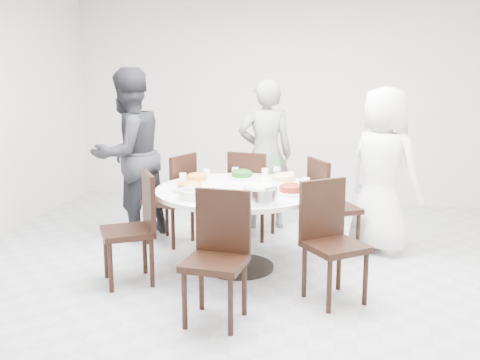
% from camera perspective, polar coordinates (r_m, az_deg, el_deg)
% --- Properties ---
extents(floor, '(6.00, 6.00, 0.01)m').
position_cam_1_polar(floor, '(4.98, 1.92, -10.03)').
color(floor, '#B4B3B9').
rests_on(floor, ground).
extents(wall_back, '(6.00, 0.01, 2.80)m').
position_cam_1_polar(wall_back, '(7.63, 5.41, 8.27)').
color(wall_back, silver).
rests_on(wall_back, ground).
extents(wall_front, '(6.00, 0.01, 2.80)m').
position_cam_1_polar(wall_front, '(1.78, -12.43, -2.95)').
color(wall_front, silver).
rests_on(wall_front, ground).
extents(dining_table, '(1.50, 1.50, 0.75)m').
position_cam_1_polar(dining_table, '(5.12, -0.10, -5.00)').
color(dining_table, white).
rests_on(dining_table, floor).
extents(chair_ne, '(0.57, 0.57, 0.95)m').
position_cam_1_polar(chair_ne, '(5.60, 9.61, -2.65)').
color(chair_ne, black).
rests_on(chair_ne, floor).
extents(chair_n, '(0.50, 0.50, 0.95)m').
position_cam_1_polar(chair_n, '(6.05, 1.34, -1.42)').
color(chair_n, black).
rests_on(chair_n, floor).
extents(chair_nw, '(0.54, 0.54, 0.95)m').
position_cam_1_polar(chair_nw, '(5.88, -7.20, -1.88)').
color(chair_nw, black).
rests_on(chair_nw, floor).
extents(chair_sw, '(0.57, 0.57, 0.95)m').
position_cam_1_polar(chair_sw, '(4.86, -11.39, -4.92)').
color(chair_sw, black).
rests_on(chair_sw, floor).
extents(chair_s, '(0.46, 0.46, 0.95)m').
position_cam_1_polar(chair_s, '(4.05, -2.56, -8.08)').
color(chair_s, black).
rests_on(chair_s, floor).
extents(chair_se, '(0.59, 0.59, 0.95)m').
position_cam_1_polar(chair_se, '(4.46, 9.68, -6.37)').
color(chair_se, black).
rests_on(chair_se, floor).
extents(diner_right, '(0.95, 0.90, 1.64)m').
position_cam_1_polar(diner_right, '(5.70, 14.33, 0.96)').
color(diner_right, white).
rests_on(diner_right, floor).
extents(diner_middle, '(0.69, 0.53, 1.69)m').
position_cam_1_polar(diner_middle, '(6.35, 2.60, 2.60)').
color(diner_middle, black).
rests_on(diner_middle, floor).
extents(diner_left, '(1.04, 1.11, 1.82)m').
position_cam_1_polar(diner_left, '(6.07, -11.27, 2.58)').
color(diner_left, black).
rests_on(diner_left, floor).
extents(dish_greens, '(0.26, 0.26, 0.07)m').
position_cam_1_polar(dish_greens, '(5.45, 0.18, 0.46)').
color(dish_greens, white).
rests_on(dish_greens, dining_table).
extents(dish_pale, '(0.28, 0.28, 0.08)m').
position_cam_1_polar(dish_pale, '(5.28, 4.45, 0.11)').
color(dish_pale, white).
rests_on(dish_pale, dining_table).
extents(dish_orange, '(0.25, 0.25, 0.07)m').
position_cam_1_polar(dish_orange, '(5.30, -4.40, 0.10)').
color(dish_orange, white).
rests_on(dish_orange, dining_table).
extents(dish_redbrown, '(0.27, 0.27, 0.07)m').
position_cam_1_polar(dish_redbrown, '(4.83, 5.22, -1.05)').
color(dish_redbrown, white).
rests_on(dish_redbrown, dining_table).
extents(dish_tofu, '(0.27, 0.27, 0.07)m').
position_cam_1_polar(dish_tofu, '(4.92, -5.14, -0.79)').
color(dish_tofu, white).
rests_on(dish_tofu, dining_table).
extents(rice_bowl, '(0.28, 0.28, 0.12)m').
position_cam_1_polar(rice_bowl, '(4.51, 2.11, -1.57)').
color(rice_bowl, silver).
rests_on(rice_bowl, dining_table).
extents(soup_bowl, '(0.25, 0.25, 0.08)m').
position_cam_1_polar(soup_bowl, '(4.68, -4.74, -1.40)').
color(soup_bowl, white).
rests_on(soup_bowl, dining_table).
extents(beverage_bottle, '(0.06, 0.06, 0.23)m').
position_cam_1_polar(beverage_bottle, '(5.48, 3.78, 1.34)').
color(beverage_bottle, '#2E7432').
rests_on(beverage_bottle, dining_table).
extents(tea_cups, '(0.07, 0.07, 0.08)m').
position_cam_1_polar(tea_cups, '(5.58, 1.25, 0.78)').
color(tea_cups, white).
rests_on(tea_cups, dining_table).
extents(chopsticks, '(0.24, 0.04, 0.01)m').
position_cam_1_polar(chopsticks, '(5.68, 1.35, 0.62)').
color(chopsticks, tan).
rests_on(chopsticks, dining_table).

